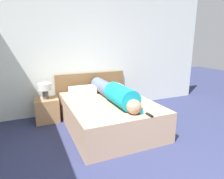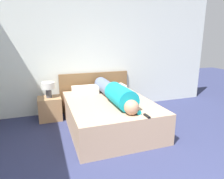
{
  "view_description": "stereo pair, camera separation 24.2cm",
  "coord_description": "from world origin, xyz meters",
  "px_view_note": "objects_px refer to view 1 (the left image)",
  "views": [
    {
      "loc": [
        -1.45,
        -0.78,
        1.59
      ],
      "look_at": [
        -0.14,
        2.23,
        0.75
      ],
      "focal_mm": 32.0,
      "sensor_mm": 36.0,
      "label": 1
    },
    {
      "loc": [
        -1.22,
        -0.87,
        1.59
      ],
      "look_at": [
        -0.14,
        2.23,
        0.75
      ],
      "focal_mm": 32.0,
      "sensor_mm": 36.0,
      "label": 2
    }
  ],
  "objects_px": {
    "bed": "(109,114)",
    "tv_remote": "(149,115)",
    "cell_phone": "(125,117)",
    "nightstand": "(47,110)",
    "table_lamp": "(45,88)",
    "pillow_second": "(111,88)",
    "pillow_near_headboard": "(83,90)",
    "person_lying": "(114,93)"
  },
  "relations": [
    {
      "from": "pillow_near_headboard",
      "to": "tv_remote",
      "type": "height_order",
      "value": "pillow_near_headboard"
    },
    {
      "from": "nightstand",
      "to": "person_lying",
      "type": "relative_size",
      "value": 0.27
    },
    {
      "from": "table_lamp",
      "to": "cell_phone",
      "type": "distance_m",
      "value": 1.82
    },
    {
      "from": "bed",
      "to": "pillow_second",
      "type": "xyz_separation_m",
      "value": [
        0.33,
        0.69,
        0.31
      ]
    },
    {
      "from": "person_lying",
      "to": "cell_phone",
      "type": "bearing_deg",
      "value": -103.07
    },
    {
      "from": "bed",
      "to": "tv_remote",
      "type": "bearing_deg",
      "value": -72.73
    },
    {
      "from": "tv_remote",
      "to": "cell_phone",
      "type": "relative_size",
      "value": 1.15
    },
    {
      "from": "nightstand",
      "to": "tv_remote",
      "type": "relative_size",
      "value": 3.08
    },
    {
      "from": "person_lying",
      "to": "tv_remote",
      "type": "relative_size",
      "value": 11.61
    },
    {
      "from": "pillow_near_headboard",
      "to": "tv_remote",
      "type": "xyz_separation_m",
      "value": [
        0.57,
        -1.56,
        -0.06
      ]
    },
    {
      "from": "pillow_second",
      "to": "cell_phone",
      "type": "relative_size",
      "value": 3.76
    },
    {
      "from": "tv_remote",
      "to": "pillow_second",
      "type": "bearing_deg",
      "value": 88.07
    },
    {
      "from": "nightstand",
      "to": "pillow_near_headboard",
      "type": "height_order",
      "value": "pillow_near_headboard"
    },
    {
      "from": "pillow_near_headboard",
      "to": "person_lying",
      "type": "bearing_deg",
      "value": -61.18
    },
    {
      "from": "tv_remote",
      "to": "cell_phone",
      "type": "height_order",
      "value": "tv_remote"
    },
    {
      "from": "table_lamp",
      "to": "tv_remote",
      "type": "height_order",
      "value": "table_lamp"
    },
    {
      "from": "bed",
      "to": "table_lamp",
      "type": "xyz_separation_m",
      "value": [
        -1.01,
        0.75,
        0.42
      ]
    },
    {
      "from": "bed",
      "to": "tv_remote",
      "type": "xyz_separation_m",
      "value": [
        0.27,
        -0.88,
        0.26
      ]
    },
    {
      "from": "tv_remote",
      "to": "cell_phone",
      "type": "distance_m",
      "value": 0.36
    },
    {
      "from": "nightstand",
      "to": "table_lamp",
      "type": "xyz_separation_m",
      "value": [
        0.0,
        -0.0,
        0.44
      ]
    },
    {
      "from": "nightstand",
      "to": "cell_phone",
      "type": "relative_size",
      "value": 3.55
    },
    {
      "from": "bed",
      "to": "pillow_second",
      "type": "distance_m",
      "value": 0.82
    },
    {
      "from": "bed",
      "to": "pillow_near_headboard",
      "type": "distance_m",
      "value": 0.81
    },
    {
      "from": "tv_remote",
      "to": "bed",
      "type": "bearing_deg",
      "value": 107.27
    },
    {
      "from": "table_lamp",
      "to": "cell_phone",
      "type": "xyz_separation_m",
      "value": [
        0.93,
        -1.56,
        -0.16
      ]
    },
    {
      "from": "bed",
      "to": "tv_remote",
      "type": "height_order",
      "value": "tv_remote"
    },
    {
      "from": "cell_phone",
      "to": "pillow_near_headboard",
      "type": "bearing_deg",
      "value": 98.0
    },
    {
      "from": "person_lying",
      "to": "pillow_second",
      "type": "distance_m",
      "value": 0.75
    },
    {
      "from": "nightstand",
      "to": "person_lying",
      "type": "bearing_deg",
      "value": -35.06
    },
    {
      "from": "person_lying",
      "to": "pillow_second",
      "type": "bearing_deg",
      "value": 72.18
    },
    {
      "from": "bed",
      "to": "cell_phone",
      "type": "height_order",
      "value": "cell_phone"
    },
    {
      "from": "bed",
      "to": "person_lying",
      "type": "xyz_separation_m",
      "value": [
        0.1,
        -0.03,
        0.4
      ]
    },
    {
      "from": "nightstand",
      "to": "tv_remote",
      "type": "height_order",
      "value": "tv_remote"
    },
    {
      "from": "nightstand",
      "to": "cell_phone",
      "type": "bearing_deg",
      "value": -59.28
    },
    {
      "from": "person_lying",
      "to": "pillow_near_headboard",
      "type": "bearing_deg",
      "value": 118.82
    },
    {
      "from": "cell_phone",
      "to": "tv_remote",
      "type": "bearing_deg",
      "value": -11.38
    },
    {
      "from": "table_lamp",
      "to": "pillow_near_headboard",
      "type": "distance_m",
      "value": 0.73
    },
    {
      "from": "person_lying",
      "to": "pillow_near_headboard",
      "type": "xyz_separation_m",
      "value": [
        -0.39,
        0.71,
        -0.08
      ]
    },
    {
      "from": "table_lamp",
      "to": "cell_phone",
      "type": "relative_size",
      "value": 2.38
    },
    {
      "from": "nightstand",
      "to": "tv_remote",
      "type": "bearing_deg",
      "value": -51.8
    },
    {
      "from": "pillow_second",
      "to": "person_lying",
      "type": "bearing_deg",
      "value": -107.82
    },
    {
      "from": "bed",
      "to": "cell_phone",
      "type": "bearing_deg",
      "value": -95.94
    }
  ]
}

